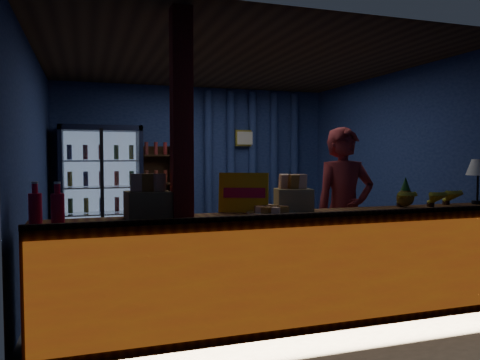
# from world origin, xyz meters

# --- Properties ---
(ground) EXTENTS (4.60, 4.60, 0.00)m
(ground) POSITION_xyz_m (0.00, 0.00, 0.00)
(ground) COLOR #515154
(ground) RESTS_ON ground
(room_walls) EXTENTS (4.60, 4.60, 4.60)m
(room_walls) POSITION_xyz_m (0.00, 0.00, 1.57)
(room_walls) COLOR navy
(room_walls) RESTS_ON ground
(counter) EXTENTS (4.40, 0.57, 0.99)m
(counter) POSITION_xyz_m (0.00, -1.91, 0.48)
(counter) COLOR brown
(counter) RESTS_ON ground
(support_post) EXTENTS (0.16, 0.16, 2.60)m
(support_post) POSITION_xyz_m (-1.05, -1.90, 1.30)
(support_post) COLOR maroon
(support_post) RESTS_ON ground
(beverage_cooler) EXTENTS (1.20, 0.62, 1.90)m
(beverage_cooler) POSITION_xyz_m (-1.55, 1.92, 0.93)
(beverage_cooler) COLOR black
(beverage_cooler) RESTS_ON ground
(bottle_shelf) EXTENTS (0.50, 0.28, 1.60)m
(bottle_shelf) POSITION_xyz_m (-0.70, 2.06, 0.79)
(bottle_shelf) COLOR #362211
(bottle_shelf) RESTS_ON ground
(curtain_folds) EXTENTS (1.74, 0.14, 2.50)m
(curtain_folds) POSITION_xyz_m (1.00, 2.14, 1.30)
(curtain_folds) COLOR navy
(curtain_folds) RESTS_ON room_walls
(framed_picture) EXTENTS (0.36, 0.04, 0.28)m
(framed_picture) POSITION_xyz_m (0.85, 2.10, 1.75)
(framed_picture) COLOR gold
(framed_picture) RESTS_ON room_walls
(shopkeeper) EXTENTS (0.67, 0.48, 1.74)m
(shopkeeper) POSITION_xyz_m (0.75, -1.34, 0.87)
(shopkeeper) COLOR maroon
(shopkeeper) RESTS_ON ground
(green_chair) EXTENTS (0.86, 0.87, 0.65)m
(green_chair) POSITION_xyz_m (1.05, 1.42, 0.33)
(green_chair) COLOR #62C57F
(green_chair) RESTS_ON ground
(side_table) EXTENTS (0.62, 0.47, 0.65)m
(side_table) POSITION_xyz_m (0.86, 1.48, 0.27)
(side_table) COLOR #362211
(side_table) RESTS_ON ground
(yellow_sign) EXTENTS (0.43, 0.25, 0.35)m
(yellow_sign) POSITION_xyz_m (-0.46, -1.68, 1.12)
(yellow_sign) COLOR #FFAF0D
(yellow_sign) RESTS_ON counter
(soda_bottles) EXTENTS (0.25, 0.18, 0.31)m
(soda_bottles) POSITION_xyz_m (-2.05, -1.86, 1.07)
(soda_bottles) COLOR red
(soda_bottles) RESTS_ON counter
(snack_box_left) EXTENTS (0.36, 0.30, 0.36)m
(snack_box_left) POSITION_xyz_m (-1.31, -1.83, 1.08)
(snack_box_left) COLOR #A48C4F
(snack_box_left) RESTS_ON counter
(snack_box_centre) EXTENTS (0.36, 0.32, 0.33)m
(snack_box_centre) POSITION_xyz_m (-0.01, -1.74, 1.07)
(snack_box_centre) COLOR #A48C4F
(snack_box_centre) RESTS_ON counter
(pastry_tray) EXTENTS (0.44, 0.44, 0.07)m
(pastry_tray) POSITION_xyz_m (-0.27, -1.87, 0.97)
(pastry_tray) COLOR silver
(pastry_tray) RESTS_ON counter
(banana_bunches) EXTENTS (0.80, 0.30, 0.17)m
(banana_bunches) POSITION_xyz_m (1.43, -1.79, 1.04)
(banana_bunches) COLOR yellow
(banana_bunches) RESTS_ON counter
(table_lamp) EXTENTS (0.24, 0.24, 0.46)m
(table_lamp) POSITION_xyz_m (2.05, -1.77, 1.31)
(table_lamp) COLOR black
(table_lamp) RESTS_ON counter
(pineapple) EXTENTS (0.17, 0.17, 0.28)m
(pineapple) POSITION_xyz_m (1.15, -1.78, 1.07)
(pineapple) COLOR brown
(pineapple) RESTS_ON counter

